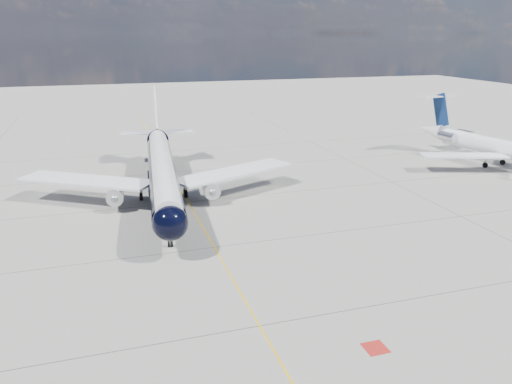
{
  "coord_description": "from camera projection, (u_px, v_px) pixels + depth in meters",
  "views": [
    {
      "loc": [
        -9.97,
        -35.71,
        20.76
      ],
      "look_at": [
        5.84,
        14.44,
        4.0
      ],
      "focal_mm": 35.0,
      "sensor_mm": 36.0,
      "label": 1
    }
  ],
  "objects": [
    {
      "name": "main_airliner",
      "position": [
        162.0,
        169.0,
        64.68
      ],
      "size": [
        36.3,
        44.35,
        12.81
      ],
      "rotation": [
        0.0,
        0.0,
        -0.09
      ],
      "color": "black",
      "rests_on": "ground"
    },
    {
      "name": "red_marking",
      "position": [
        375.0,
        348.0,
        34.47
      ],
      "size": [
        1.6,
        1.6,
        0.01
      ],
      "primitive_type": "cube",
      "color": "maroon",
      "rests_on": "ground"
    },
    {
      "name": "taxiway_centerline",
      "position": [
        188.0,
        202.0,
        64.33
      ],
      "size": [
        0.16,
        160.0,
        0.01
      ],
      "primitive_type": "cube",
      "color": "#E1AD0B",
      "rests_on": "ground"
    },
    {
      "name": "regional_jet",
      "position": [
        491.0,
        145.0,
        81.48
      ],
      "size": [
        27.14,
        31.49,
        10.69
      ],
      "rotation": [
        0.0,
        0.0,
        0.16
      ],
      "color": "white",
      "rests_on": "ground"
    },
    {
      "name": "ground",
      "position": [
        182.0,
        191.0,
        68.87
      ],
      "size": [
        320.0,
        320.0,
        0.0
      ],
      "primitive_type": "plane",
      "color": "gray",
      "rests_on": "ground"
    }
  ]
}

